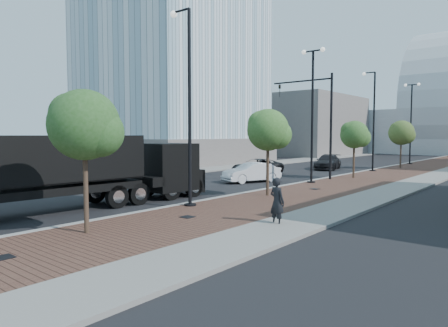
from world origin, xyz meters
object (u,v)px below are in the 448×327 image
Objects in this scene: white_sedan at (251,172)px; pedestrian at (277,202)px; dump_truck at (114,175)px; dark_car_mid at (257,167)px.

pedestrian is (9.10, -11.02, 0.21)m from white_sedan.
dump_truck is 3.13× the size of white_sedan.
dump_truck is at bearing 18.75° from pedestrian.
white_sedan is at bearing -38.12° from pedestrian.
pedestrian is (11.86, -15.66, 0.23)m from dark_car_mid.
dump_truck reaches higher than dark_car_mid.
pedestrian is at bearing 10.50° from dump_truck.
pedestrian is at bearing -43.95° from dark_car_mid.
dump_truck is at bearing -70.59° from dark_car_mid.
dump_truck is 16.95m from dark_car_mid.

